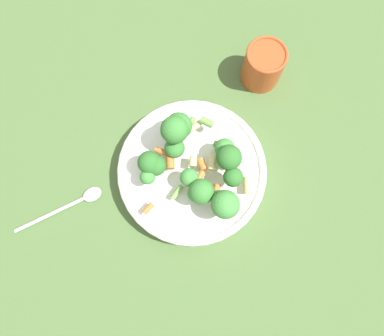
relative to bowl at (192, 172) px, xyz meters
The scene contains 5 objects.
ground_plane 0.03m from the bowl, ahead, with size 3.00×3.00×0.00m, color #4C6B38.
bowl is the anchor object (origin of this frame).
pasta_salad 0.06m from the bowl, 28.60° to the left, with size 0.20×0.19×0.09m.
cup 0.25m from the bowl, 68.03° to the left, with size 0.08×0.08×0.09m.
spoon 0.23m from the bowl, 154.53° to the right, with size 0.14×0.12×0.01m.
Camera 1 is at (0.03, -0.15, 0.69)m, focal length 35.00 mm.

